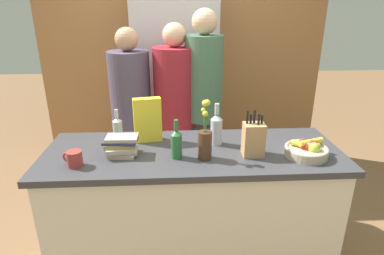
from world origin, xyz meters
The scene contains 15 objects.
kitchen_island centered at (0.00, 0.00, 0.46)m, with size 1.86×0.68×0.91m.
back_wall_wood centered at (0.00, 1.76, 1.30)m, with size 3.06×0.12×2.60m.
refrigerator centered at (-0.09, 1.40, 0.96)m, with size 0.79×0.62×1.92m.
fruit_bowl centered at (0.68, -0.12, 0.95)m, with size 0.26×0.26×0.10m.
knife_block centered at (0.36, -0.09, 1.01)m, with size 0.12×0.11×0.29m.
flower_vase centered at (0.06, -0.12, 1.02)m, with size 0.08×0.08×0.36m.
cereal_box centered at (-0.29, 0.17, 1.06)m, with size 0.19×0.09×0.30m.
coffee_mug centered at (-0.68, -0.17, 0.95)m, with size 0.12×0.09×0.09m.
book_stack centered at (-0.43, -0.04, 0.97)m, with size 0.21×0.16×0.12m.
bottle_oil centered at (-0.10, -0.10, 1.00)m, with size 0.07×0.07×0.24m.
bottle_vinegar centered at (-0.49, 0.20, 0.99)m, with size 0.06×0.06×0.21m.
bottle_wine centered at (0.16, 0.09, 1.02)m, with size 0.08×0.08×0.28m.
person_at_sink centered at (-0.47, 0.80, 0.90)m, with size 0.34×0.34×1.60m.
person_in_blue centered at (-0.10, 0.80, 0.91)m, with size 0.36×0.36×1.64m.
person_in_red_tee centered at (0.14, 0.78, 0.99)m, with size 0.31×0.31×1.74m.
Camera 1 is at (-0.11, -1.83, 1.77)m, focal length 30.00 mm.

